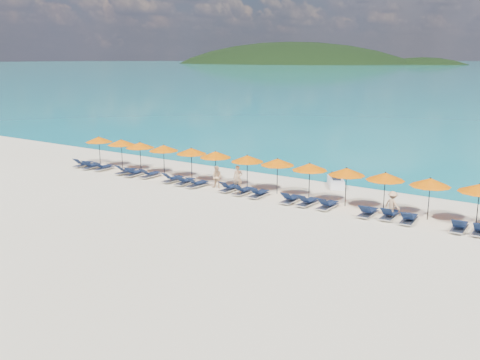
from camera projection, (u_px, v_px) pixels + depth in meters
The scene contains 39 objects.
ground at pixel (209, 211), 29.47m from camera, with size 1400.00×1400.00×0.00m, color beige.
headland_main at pixel (288, 96), 637.09m from camera, with size 374.00×242.00×126.50m.
headland_small at pixel (420, 98), 569.54m from camera, with size 162.00×126.00×85.50m.
jetski at pixel (336, 182), 34.92m from camera, with size 2.01×2.53×0.86m.
beachgoer_a at pixel (238, 178), 33.89m from camera, with size 0.59×0.38×1.60m, color tan.
beachgoer_b at pixel (217, 177), 34.49m from camera, with size 0.72×0.41×1.47m, color tan.
beachgoer_c at pixel (392, 204), 28.21m from camera, with size 0.92×0.43×1.42m, color tan.
umbrella_0 at pixel (99, 139), 41.70m from camera, with size 2.10×2.10×2.28m.
umbrella_1 at pixel (121, 142), 40.33m from camera, with size 2.10×2.10×2.28m.
umbrella_2 at pixel (140, 145), 39.02m from camera, with size 2.10×2.10×2.28m.
umbrella_3 at pixel (164, 148), 37.76m from camera, with size 2.10×2.10×2.28m.
umbrella_4 at pixel (191, 151), 36.55m from camera, with size 2.10×2.10×2.28m.
umbrella_5 at pixel (215, 155), 35.27m from camera, with size 2.10×2.10×2.28m.
umbrella_6 at pixel (247, 159), 33.86m from camera, with size 2.10×2.10×2.28m.
umbrella_7 at pixel (277, 162), 32.78m from camera, with size 2.10×2.10×2.28m.
umbrella_8 at pixel (310, 167), 31.33m from camera, with size 2.10×2.10×2.28m.
umbrella_9 at pixel (347, 172), 30.02m from camera, with size 2.10×2.10×2.28m.
umbrella_10 at pixel (385, 176), 28.82m from camera, with size 2.10×2.10×2.28m.
umbrella_11 at pixel (430, 182), 27.50m from camera, with size 2.10×2.10×2.28m.
umbrella_12 at pixel (480, 188), 26.28m from camera, with size 2.10×2.10×2.28m.
lounger_0 at pixel (83, 164), 41.26m from camera, with size 0.79×1.75×0.66m.
lounger_1 at pixel (91, 166), 40.52m from camera, with size 0.79×1.76×0.66m.
lounger_2 at pixel (103, 167), 40.01m from camera, with size 0.68×1.72×0.66m.
lounger_3 at pixel (126, 171), 38.72m from camera, with size 0.79×1.75×0.66m.
lounger_4 at pixel (134, 173), 38.08m from camera, with size 0.72×1.74×0.66m.
lounger_5 at pixel (150, 174), 37.56m from camera, with size 0.66×1.72×0.66m.
lounger_6 at pixel (173, 179), 36.22m from camera, with size 0.79×1.75×0.66m.
lounger_7 at pixel (185, 181), 35.53m from camera, with size 0.72×1.73×0.66m.
lounger_8 at pixel (197, 184), 34.84m from camera, with size 0.79×1.76×0.66m.
lounger_9 at pixel (230, 188), 33.76m from camera, with size 0.70×1.73×0.66m.
lounger_10 at pixel (243, 191), 33.00m from camera, with size 0.64×1.71×0.66m.
lounger_11 at pixel (259, 193), 32.36m from camera, with size 0.69×1.72×0.66m.
lounger_12 at pixel (291, 199), 31.12m from camera, with size 0.66×1.71×0.66m.
lounger_13 at pixel (308, 202), 30.54m from camera, with size 0.73×1.74×0.66m.
lounger_14 at pixel (327, 205), 29.87m from camera, with size 0.68×1.72×0.66m.
lounger_15 at pixel (368, 212), 28.49m from camera, with size 0.63×1.70×0.66m.
lounger_16 at pixel (390, 215), 28.04m from camera, with size 0.66×1.71×0.66m.
lounger_17 at pixel (409, 219), 27.32m from camera, with size 0.76×1.75×0.66m.
lounger_18 at pixel (459, 227), 26.07m from camera, with size 0.70×1.73×0.66m.
Camera 1 is at (17.47, -22.36, 8.33)m, focal length 40.00 mm.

